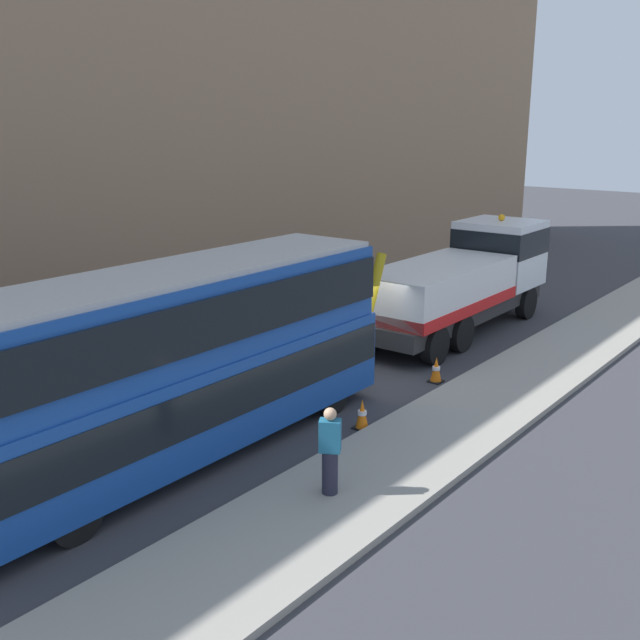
% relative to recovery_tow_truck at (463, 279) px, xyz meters
% --- Properties ---
extents(ground_plane, '(120.00, 120.00, 0.00)m').
position_rel_recovery_tow_truck_xyz_m(ground_plane, '(-5.99, 0.41, -1.76)').
color(ground_plane, '#38383D').
extents(near_kerb, '(60.00, 2.80, 0.15)m').
position_rel_recovery_tow_truck_xyz_m(near_kerb, '(-5.99, -3.79, -1.68)').
color(near_kerb, gray).
rests_on(near_kerb, ground_plane).
extents(building_facade, '(60.00, 1.50, 16.00)m').
position_rel_recovery_tow_truck_xyz_m(building_facade, '(-5.99, 8.97, 6.31)').
color(building_facade, '#9E7A5B').
rests_on(building_facade, ground_plane).
extents(recovery_tow_truck, '(10.15, 2.71, 3.67)m').
position_rel_recovery_tow_truck_xyz_m(recovery_tow_truck, '(0.00, 0.00, 0.00)').
color(recovery_tow_truck, '#2D2D2D').
rests_on(recovery_tow_truck, ground_plane).
extents(double_decker_bus, '(11.07, 2.64, 4.06)m').
position_rel_recovery_tow_truck_xyz_m(double_decker_bus, '(-12.49, -0.00, 0.47)').
color(double_decker_bus, '#19479E').
rests_on(double_decker_bus, ground_plane).
extents(pedestrian_onlooker, '(0.43, 0.48, 1.71)m').
position_rel_recovery_tow_truck_xyz_m(pedestrian_onlooker, '(-11.97, -3.62, -0.77)').
color(pedestrian_onlooker, '#232333').
rests_on(pedestrian_onlooker, near_kerb).
extents(traffic_cone_near_bus, '(0.36, 0.36, 0.72)m').
position_rel_recovery_tow_truck_xyz_m(traffic_cone_near_bus, '(-8.88, -2.17, -1.42)').
color(traffic_cone_near_bus, orange).
rests_on(traffic_cone_near_bus, ground_plane).
extents(traffic_cone_midway, '(0.36, 0.36, 0.72)m').
position_rel_recovery_tow_truck_xyz_m(traffic_cone_midway, '(-5.05, -1.93, -1.42)').
color(traffic_cone_midway, orange).
rests_on(traffic_cone_midway, ground_plane).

